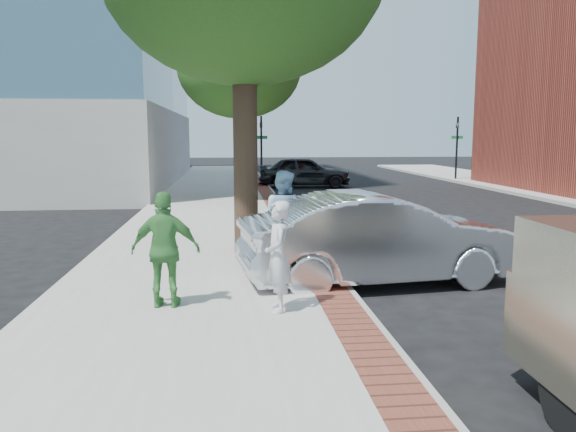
{
  "coord_description": "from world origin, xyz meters",
  "views": [
    {
      "loc": [
        -0.96,
        -10.23,
        2.71
      ],
      "look_at": [
        0.14,
        0.19,
        1.2
      ],
      "focal_mm": 35.0,
      "sensor_mm": 36.0,
      "label": 1
    }
  ],
  "objects": [
    {
      "name": "sidewalk",
      "position": [
        -1.5,
        8.0,
        0.07
      ],
      "size": [
        5.0,
        60.0,
        0.15
      ],
      "primitive_type": "cube",
      "color": "#9E9991",
      "rests_on": "ground"
    },
    {
      "name": "parking_meter",
      "position": [
        0.56,
        -0.34,
        1.21
      ],
      "size": [
        0.12,
        0.32,
        1.47
      ],
      "color": "gray",
      "rests_on": "sidewalk"
    },
    {
      "name": "signal_far",
      "position": [
        12.5,
        22.0,
        2.25
      ],
      "size": [
        0.7,
        0.15,
        3.8
      ],
      "color": "black",
      "rests_on": "ground"
    },
    {
      "name": "bg_car",
      "position": [
        3.0,
        19.09,
        0.82
      ],
      "size": [
        4.96,
        2.28,
        1.65
      ],
      "primitive_type": "imported",
      "rotation": [
        0.0,
        0.0,
        1.5
      ],
      "color": "black",
      "rests_on": "ground"
    },
    {
      "name": "person_officer",
      "position": [
        0.12,
        1.02,
        1.08
      ],
      "size": [
        1.14,
        1.08,
        1.86
      ],
      "primitive_type": "imported",
      "rotation": [
        0.0,
        0.0,
        2.58
      ],
      "color": "#96C9E8",
      "rests_on": "sidewalk"
    },
    {
      "name": "office_base",
      "position": [
        -13.0,
        22.0,
        2.0
      ],
      "size": [
        18.2,
        22.2,
        4.0
      ],
      "primitive_type": "cube",
      "color": "gray",
      "rests_on": "ground"
    },
    {
      "name": "ground",
      "position": [
        0.0,
        0.0,
        0.0
      ],
      "size": [
        120.0,
        120.0,
        0.0
      ],
      "primitive_type": "plane",
      "color": "black",
      "rests_on": "ground"
    },
    {
      "name": "sedan_silver",
      "position": [
        1.77,
        -0.39,
        0.84
      ],
      "size": [
        5.27,
        2.39,
        1.68
      ],
      "primitive_type": "imported",
      "rotation": [
        0.0,
        0.0,
        1.7
      ],
      "color": "silver",
      "rests_on": "ground"
    },
    {
      "name": "curb",
      "position": [
        1.05,
        8.0,
        0.07
      ],
      "size": [
        0.1,
        60.0,
        0.15
      ],
      "primitive_type": "cube",
      "color": "gray",
      "rests_on": "ground"
    },
    {
      "name": "signal_near",
      "position": [
        0.9,
        22.0,
        2.25
      ],
      "size": [
        0.7,
        0.15,
        3.8
      ],
      "color": "black",
      "rests_on": "ground"
    },
    {
      "name": "tree_far",
      "position": [
        -0.5,
        12.0,
        5.3
      ],
      "size": [
        4.8,
        4.8,
        7.14
      ],
      "color": "black",
      "rests_on": "sidewalk"
    },
    {
      "name": "person_green",
      "position": [
        -1.91,
        -1.9,
        1.02
      ],
      "size": [
        1.06,
        0.52,
        1.74
      ],
      "primitive_type": "imported",
      "rotation": [
        0.0,
        0.0,
        3.04
      ],
      "color": "#3E843C",
      "rests_on": "sidewalk"
    },
    {
      "name": "person_gray",
      "position": [
        -0.27,
        -2.28,
        0.96
      ],
      "size": [
        0.4,
        0.6,
        1.63
      ],
      "primitive_type": "imported",
      "rotation": [
        0.0,
        0.0,
        -1.55
      ],
      "color": "silver",
      "rests_on": "sidewalk"
    },
    {
      "name": "brick_strip",
      "position": [
        0.7,
        8.0,
        0.15
      ],
      "size": [
        0.6,
        60.0,
        0.01
      ],
      "primitive_type": "cube",
      "color": "brown",
      "rests_on": "sidewalk"
    }
  ]
}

